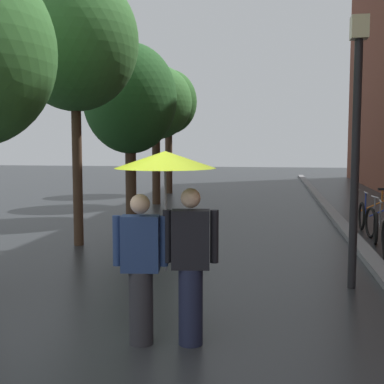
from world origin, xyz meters
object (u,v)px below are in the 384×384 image
(street_tree_1, at_px, (75,42))
(couple_under_umbrella, at_px, (166,219))
(parked_bicycle_7, at_px, (374,210))
(street_tree_2, at_px, (130,99))
(parked_bicycle_6, at_px, (383,216))
(street_tree_3, at_px, (156,103))
(street_lamp_post, at_px, (356,131))
(street_tree_4, at_px, (168,103))

(street_tree_1, xyz_separation_m, couple_under_umbrella, (2.89, -4.92, -2.84))
(parked_bicycle_7, bearing_deg, street_tree_2, 178.58)
(parked_bicycle_6, distance_m, parked_bicycle_7, 1.04)
(street_tree_2, bearing_deg, parked_bicycle_6, -10.21)
(street_tree_1, xyz_separation_m, street_tree_2, (0.03, 4.01, -0.83))
(parked_bicycle_6, distance_m, couple_under_umbrella, 8.68)
(street_tree_2, distance_m, parked_bicycle_6, 7.42)
(street_tree_2, relative_size, parked_bicycle_7, 4.43)
(street_tree_1, distance_m, couple_under_umbrella, 6.38)
(street_tree_1, bearing_deg, parked_bicycle_6, 22.70)
(street_tree_2, xyz_separation_m, street_tree_3, (-0.00, 3.29, 0.13))
(parked_bicycle_6, bearing_deg, street_tree_1, -157.30)
(street_tree_2, height_order, parked_bicycle_7, street_tree_2)
(street_tree_2, bearing_deg, street_tree_1, -90.36)
(street_lamp_post, bearing_deg, street_tree_3, 117.97)
(parked_bicycle_7, xyz_separation_m, street_lamp_post, (-1.48, -6.28, 1.95))
(street_tree_1, relative_size, street_tree_4, 1.09)
(street_tree_2, distance_m, street_tree_4, 7.09)
(street_lamp_post, bearing_deg, street_tree_1, 154.89)
(street_tree_1, xyz_separation_m, parked_bicycle_6, (6.71, 2.81, -3.81))
(parked_bicycle_7, relative_size, couple_under_umbrella, 0.54)
(street_tree_3, distance_m, street_tree_4, 3.80)
(street_tree_4, bearing_deg, street_tree_3, -85.24)
(street_tree_1, distance_m, street_tree_3, 7.34)
(street_tree_3, xyz_separation_m, street_tree_4, (-0.31, 3.78, 0.29))
(street_tree_1, distance_m, parked_bicycle_6, 8.21)
(parked_bicycle_7, bearing_deg, parked_bicycle_6, -88.05)
(street_tree_4, xyz_separation_m, couple_under_umbrella, (3.19, -16.00, -2.44))
(couple_under_umbrella, bearing_deg, street_tree_1, 120.45)
(street_tree_2, height_order, parked_bicycle_6, street_tree_2)
(street_tree_4, xyz_separation_m, parked_bicycle_6, (7.00, -8.27, -3.41))
(couple_under_umbrella, distance_m, street_lamp_post, 3.53)
(street_tree_2, relative_size, street_lamp_post, 1.25)
(street_tree_4, xyz_separation_m, parked_bicycle_7, (6.97, -7.23, -3.41))
(parked_bicycle_6, bearing_deg, parked_bicycle_7, 91.95)
(street_tree_1, xyz_separation_m, street_tree_3, (0.02, 7.30, -0.69))
(parked_bicycle_7, bearing_deg, street_lamp_post, -103.28)
(couple_under_umbrella, bearing_deg, street_lamp_post, 47.30)
(street_tree_2, relative_size, parked_bicycle_6, 4.55)
(parked_bicycle_6, bearing_deg, street_tree_3, 146.09)
(street_tree_3, distance_m, parked_bicycle_6, 8.64)
(street_tree_4, relative_size, street_lamp_post, 1.31)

